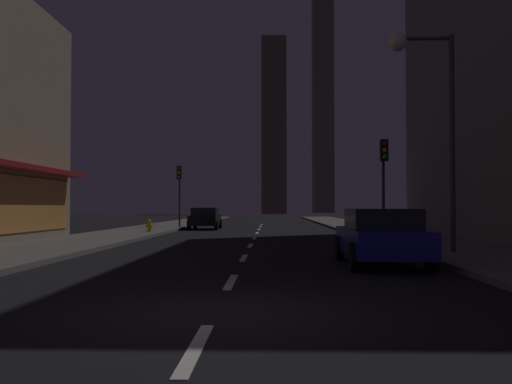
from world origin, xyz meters
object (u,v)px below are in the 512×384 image
Objects in this scene: traffic_light_near_right at (384,166)px; car_parked_near at (381,237)px; traffic_light_far_left at (179,182)px; car_parked_far at (205,218)px; fire_hydrant_far_left at (149,226)px; street_lamp_right at (424,88)px.

car_parked_near is at bearing -101.92° from traffic_light_near_right.
traffic_light_far_left reaches higher than car_parked_near.
car_parked_far is (-7.20, 22.83, 0.00)m from car_parked_near.
car_parked_far is at bearing 123.35° from traffic_light_near_right.
traffic_light_near_right is at bearing -32.37° from fire_hydrant_far_left.
street_lamp_right is at bearing -66.25° from car_parked_far.
car_parked_near is at bearing -69.04° from traffic_light_far_left.
traffic_light_near_right reaches higher than fire_hydrant_far_left.
fire_hydrant_far_left is 8.03m from traffic_light_far_left.
traffic_light_near_right reaches higher than car_parked_far.
street_lamp_right is (11.28, -13.80, 4.61)m from fire_hydrant_far_left.
street_lamp_right is (10.88, -21.34, 1.87)m from traffic_light_far_left.
car_parked_near is 23.94m from car_parked_far.
traffic_light_far_left is (0.40, 7.54, 2.74)m from fire_hydrant_far_left.
street_lamp_right is at bearing 53.70° from car_parked_near.
fire_hydrant_far_left is at bearing 120.35° from car_parked_near.
street_lamp_right is at bearing -91.05° from traffic_light_near_right.
car_parked_near is 1.00× the size of car_parked_far.
fire_hydrant_far_left is at bearing -109.21° from car_parked_far.
fire_hydrant_far_left is at bearing 129.26° from street_lamp_right.
fire_hydrant_far_left is at bearing 147.63° from traffic_light_near_right.
traffic_light_far_left is (-1.90, 0.93, 2.45)m from car_parked_far.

